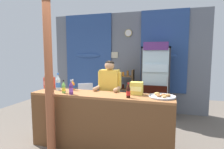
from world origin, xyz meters
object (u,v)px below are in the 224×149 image
plastic_lawn_chair (86,97)px  timber_post (49,79)px  soda_bottle_lime_soda (64,88)px  soda_bottle_grape_soda (71,88)px  bottle_shelf_rack (125,90)px  snack_box_crackers (49,83)px  soda_bottle_water (58,83)px  soda_bottle_cola (128,91)px  stall_counter (99,118)px  soda_bottle_orange_soda (73,85)px  snack_box_instant_noodle (137,88)px  pastry_tray (162,96)px  shopkeeper (109,90)px  drink_fridge (156,77)px

plastic_lawn_chair → timber_post: bearing=-81.4°
soda_bottle_lime_soda → soda_bottle_grape_soda: 0.19m
bottle_shelf_rack → snack_box_crackers: bearing=-120.1°
timber_post → soda_bottle_water: (-0.15, 0.48, -0.15)m
soda_bottle_grape_soda → soda_bottle_cola: bearing=2.8°
stall_counter → snack_box_crackers: bearing=165.6°
bottle_shelf_rack → soda_bottle_cola: bottle_shelf_rack is taller
soda_bottle_orange_soda → soda_bottle_water: bearing=-159.9°
timber_post → soda_bottle_grape_soda: (0.28, 0.22, -0.19)m
timber_post → snack_box_crackers: (-0.43, 0.61, -0.18)m
bottle_shelf_rack → snack_box_instant_noodle: bottle_shelf_rack is taller
timber_post → pastry_tray: size_ratio=6.26×
stall_counter → shopkeeper: 0.68m
snack_box_crackers → drink_fridge: bearing=42.2°
soda_bottle_grape_soda → soda_bottle_lime_soda: bearing=163.7°
pastry_tray → soda_bottle_cola: bearing=-160.5°
stall_counter → shopkeeper: bearing=88.5°
timber_post → soda_bottle_lime_soda: timber_post is taller
snack_box_instant_noodle → plastic_lawn_chair: bearing=137.7°
soda_bottle_lime_soda → pastry_tray: size_ratio=0.55×
plastic_lawn_chair → shopkeeper: 1.68m
drink_fridge → soda_bottle_lime_soda: (-1.45, -2.13, 0.01)m
plastic_lawn_chair → pastry_tray: bearing=-37.5°
soda_bottle_lime_soda → soda_bottle_cola: (1.17, -0.00, 0.00)m
soda_bottle_orange_soda → drink_fridge: bearing=51.9°
stall_counter → soda_bottle_grape_soda: 0.70m
soda_bottle_grape_soda → pastry_tray: size_ratio=0.59×
shopkeeper → snack_box_crackers: size_ratio=6.95×
drink_fridge → shopkeeper: 1.73m
shopkeeper → soda_bottle_water: (-0.91, -0.38, 0.16)m
snack_box_instant_noodle → snack_box_crackers: 1.80m
soda_bottle_grape_soda → bottle_shelf_rack: bearing=79.9°
snack_box_instant_noodle → soda_bottle_grape_soda: bearing=-163.4°
snack_box_instant_noodle → soda_bottle_water: bearing=-177.7°
soda_bottle_water → drink_fridge: bearing=48.6°
shopkeeper → soda_bottle_cola: bearing=-49.4°
snack_box_instant_noodle → pastry_tray: snack_box_instant_noodle is taller
pastry_tray → drink_fridge: bearing=97.1°
plastic_lawn_chair → soda_bottle_grape_soda: soda_bottle_grape_soda is taller
drink_fridge → soda_bottle_lime_soda: size_ratio=8.42×
shopkeeper → soda_bottle_grape_soda: (-0.49, -0.64, 0.13)m
timber_post → snack_box_crackers: timber_post is taller
plastic_lawn_chair → soda_bottle_orange_soda: size_ratio=4.12×
snack_box_crackers → bottle_shelf_rack: bearing=59.9°
shopkeeper → bottle_shelf_rack: bearing=92.5°
soda_bottle_water → snack_box_crackers: size_ratio=1.48×
soda_bottle_orange_soda → snack_box_crackers: (-0.55, 0.03, 0.02)m
snack_box_instant_noodle → soda_bottle_orange_soda: bearing=178.4°
snack_box_crackers → soda_bottle_orange_soda: bearing=-3.2°
plastic_lawn_chair → soda_bottle_cola: 2.47m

